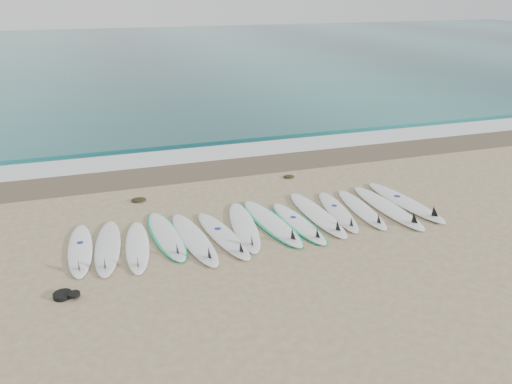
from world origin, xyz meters
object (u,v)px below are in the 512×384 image
object	(u,v)px
surfboard_0	(80,250)
surfboard_7	(272,223)
surfboard_13	(406,202)
leash_coil	(65,295)

from	to	relation	value
surfboard_0	surfboard_7	bearing A→B (deg)	0.67
surfboard_0	surfboard_13	distance (m)	7.70
surfboard_7	leash_coil	distance (m)	4.67
surfboard_0	surfboard_7	distance (m)	4.15
surfboard_0	leash_coil	world-z (taller)	surfboard_0
surfboard_0	surfboard_13	bearing A→B (deg)	0.93
surfboard_13	leash_coil	world-z (taller)	surfboard_13
surfboard_7	surfboard_13	bearing A→B (deg)	-7.05
surfboard_0	leash_coil	size ratio (longest dim) A/B	5.12
surfboard_7	surfboard_13	distance (m)	3.55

